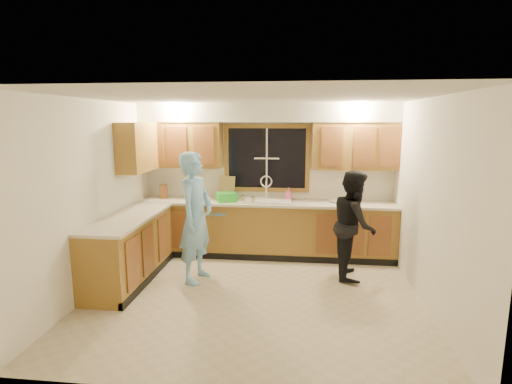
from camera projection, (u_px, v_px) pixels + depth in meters
floor at (254, 296)px, 5.15m from camera, size 4.20×4.20×0.00m
ceiling at (254, 97)px, 4.71m from camera, size 4.20×4.20×0.00m
wall_back at (267, 179)px, 6.79m from camera, size 4.20×0.00×4.20m
wall_left at (93, 197)px, 5.16m from camera, size 0.00×3.80×3.80m
wall_right at (431, 205)px, 4.70m from camera, size 0.00×3.80×3.80m
base_cabinets_back at (265, 230)px, 6.64m from camera, size 4.20×0.60×0.88m
base_cabinets_left at (130, 249)px, 5.61m from camera, size 0.60×1.90×0.88m
countertop_back at (265, 203)px, 6.54m from camera, size 4.20×0.63×0.04m
countertop_left at (129, 218)px, 5.53m from camera, size 0.63×1.90×0.04m
upper_cabinets_left at (181, 145)px, 6.68m from camera, size 1.35×0.33×0.75m
upper_cabinets_right at (355, 146)px, 6.37m from camera, size 1.35×0.33×0.75m
upper_cabinets_return at (137, 147)px, 6.13m from camera, size 0.33×0.90×0.75m
soffit at (266, 113)px, 6.42m from camera, size 4.20×0.35×0.30m
window_frame at (267, 158)px, 6.71m from camera, size 1.44×0.03×1.14m
sink at (265, 205)px, 6.56m from camera, size 0.86×0.52×0.57m
dishwasher at (215, 230)px, 6.72m from camera, size 0.60×0.56×0.82m
stove at (111, 263)px, 5.05m from camera, size 0.58×0.75×0.90m
man at (196, 217)px, 5.51m from camera, size 0.57×0.74×1.81m
woman at (354, 224)px, 5.66m from camera, size 0.62×0.78×1.55m
knife_block at (164, 191)px, 6.81m from camera, size 0.15×0.13×0.23m
cutting_board at (227, 187)px, 6.81m from camera, size 0.30×0.15×0.37m
dish_crate at (226, 197)px, 6.54m from camera, size 0.40×0.39×0.14m
soap_bottle at (289, 194)px, 6.64m from camera, size 0.11×0.11×0.21m
bowl at (336, 201)px, 6.43m from camera, size 0.27×0.27×0.05m
can_left at (243, 199)px, 6.41m from camera, size 0.07×0.07×0.12m
can_right at (253, 200)px, 6.35m from camera, size 0.07×0.07×0.11m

